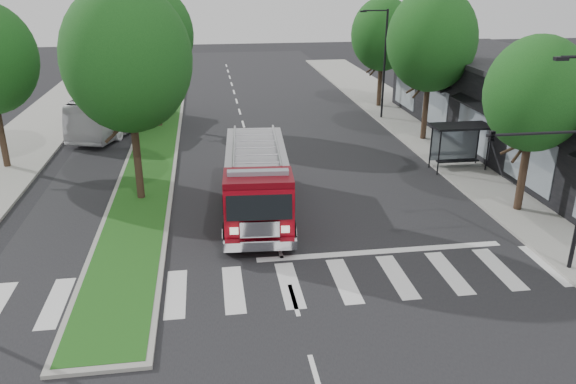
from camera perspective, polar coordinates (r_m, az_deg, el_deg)
name	(u,v)px	position (r m, az deg, el deg)	size (l,w,h in m)	color
ground	(279,247)	(22.93, -0.96, -5.61)	(140.00, 140.00, 0.00)	black
sidewalk_right	(463,157)	(35.36, 17.35, 3.42)	(5.00, 80.00, 0.15)	gray
median	(158,134)	(39.78, -13.06, 5.80)	(3.00, 50.00, 0.15)	gray
storefront_row	(539,115)	(36.91, 24.14, 7.17)	(8.00, 30.00, 5.00)	black
bus_shelter	(459,134)	(32.67, 17.01, 5.62)	(3.20, 1.60, 2.61)	black
tree_right_near	(536,94)	(26.80, 23.85, 9.06)	(4.40, 4.40, 8.05)	black
tree_right_mid	(432,40)	(37.25, 14.39, 14.73)	(5.60, 5.60, 9.72)	black
tree_right_far	(383,34)	(46.68, 9.60, 15.51)	(5.00, 5.00, 8.73)	black
tree_median_near	(127,59)	(26.72, -16.03, 12.87)	(5.80, 5.80, 10.16)	black
tree_median_far	(152,34)	(40.59, -13.64, 15.30)	(5.60, 5.60, 9.72)	black
streetlight_right_near	(569,153)	(21.52, 26.66, 3.59)	(4.08, 0.22, 8.00)	black
streetlight_right_far	(383,59)	(42.70, 9.61, 13.14)	(2.11, 0.20, 8.00)	black
fire_engine	(257,182)	(25.50, -3.21, 1.06)	(3.46, 9.56, 3.26)	#65050D
city_bus	(120,108)	(41.59, -16.68, 8.18)	(2.55, 10.90, 3.04)	#B5B5B9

